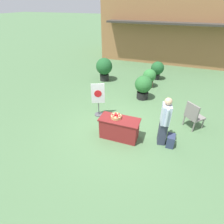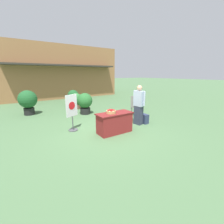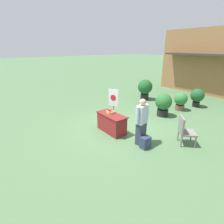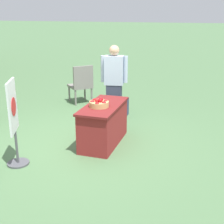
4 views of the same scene
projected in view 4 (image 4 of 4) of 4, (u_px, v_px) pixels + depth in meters
ground_plane at (77, 142)px, 6.02m from camera, size 120.00×120.00×0.00m
display_table at (103, 124)px, 5.87m from camera, size 1.36×0.61×0.76m
apple_basket at (99, 103)px, 5.62m from camera, size 0.35×0.35×0.16m
person_visitor at (114, 82)px, 7.06m from camera, size 0.32×0.60×1.70m
backpack at (121, 107)px, 7.52m from camera, size 0.24×0.34×0.42m
poster_board at (14, 121)px, 4.93m from camera, size 0.50×0.36×1.41m
patio_chair at (82, 83)px, 8.37m from camera, size 0.78×0.78×1.04m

